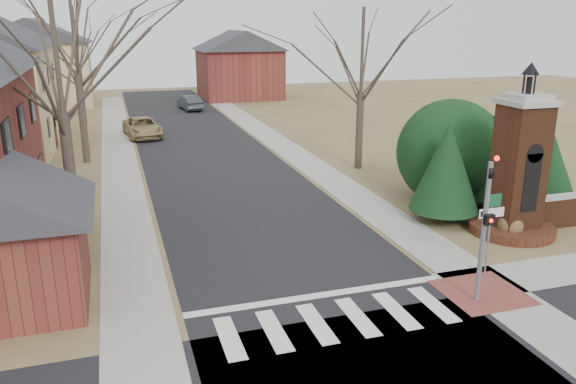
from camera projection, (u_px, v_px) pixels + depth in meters
name	position (u px, v px, depth m)	size (l,w,h in m)	color
ground	(349.00, 335.00, 14.62)	(120.00, 120.00, 0.00)	brown
main_street	(207.00, 154.00, 34.69)	(8.00, 70.00, 0.01)	black
crosswalk_zone	(337.00, 320.00, 15.34)	(8.00, 2.20, 0.02)	silver
stop_bar	(318.00, 296.00, 16.71)	(8.00, 0.35, 0.02)	silver
sidewalk_right_main	(287.00, 148.00, 36.19)	(2.00, 60.00, 0.02)	gray
sidewalk_left	(119.00, 160.00, 33.19)	(2.00, 60.00, 0.02)	gray
curb_apron	(482.00, 293.00, 16.91)	(2.40, 2.40, 0.02)	brown
traffic_signal_pole	(486.00, 218.00, 15.63)	(0.28, 0.41, 4.50)	slate
sign_post	(491.00, 219.00, 17.48)	(0.90, 0.07, 2.75)	slate
brick_gate_monument	(518.00, 179.00, 21.14)	(3.20, 3.20, 6.47)	#4F2A17
garage_left	(5.00, 232.00, 15.61)	(4.80, 4.80, 4.29)	brown
house_distant_left	(34.00, 61.00, 53.72)	(10.80, 8.80, 8.53)	tan
house_distant_right	(239.00, 63.00, 59.65)	(8.80, 8.80, 7.30)	brown
evergreen_near	(447.00, 166.00, 22.41)	(2.80, 2.80, 4.10)	#473D33
evergreen_mid	(498.00, 148.00, 24.37)	(3.40, 3.40, 4.70)	#473D33
evergreen_far	(550.00, 165.00, 24.24)	(2.40, 2.40, 3.30)	#473D33
evergreen_mass	(451.00, 148.00, 25.18)	(4.80, 4.80, 4.80)	black
bare_tree_0	(53.00, 26.00, 18.58)	(8.05, 8.05, 11.15)	#473D33
bare_tree_1	(72.00, 18.00, 30.34)	(8.40, 8.40, 11.64)	#473D33
bare_tree_2	(75.00, 33.00, 42.35)	(7.35, 7.35, 10.19)	#473D33
bare_tree_3	(363.00, 45.00, 29.43)	(7.00, 7.00, 9.70)	#473D33
pickup_truck	(142.00, 127.00, 39.70)	(2.25, 4.88, 1.36)	#9D8555
distant_car	(190.00, 103.00, 51.89)	(1.44, 4.13, 1.36)	#3A3D43
dry_shrub_left	(510.00, 225.00, 21.16)	(0.95, 0.95, 0.95)	brown
dry_shrub_right	(525.00, 227.00, 21.40)	(0.67, 0.67, 0.67)	brown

